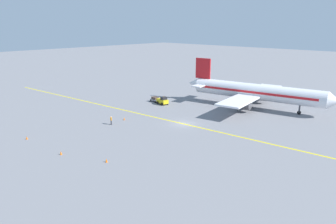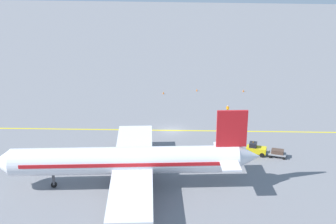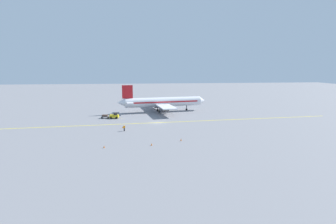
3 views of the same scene
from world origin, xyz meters
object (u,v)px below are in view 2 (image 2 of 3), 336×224
Objects in this scene: airplane_at_gate at (128,161)px; traffic_cone_by_wingtip at (163,93)px; baggage_tug_white at (256,149)px; traffic_cone_mid_apron at (243,91)px; baggage_cart_trailing at (277,153)px; ground_crew_worker at (228,109)px; traffic_cone_far_edge at (197,90)px; traffic_cone_near_nose at (231,119)px.

traffic_cone_by_wingtip is (41.95, 0.46, -3.43)m from airplane_at_gate.
airplane_at_gate is 21.54m from baggage_tug_white.
baggage_cart_trailing is at bearing -173.63° from traffic_cone_mid_apron.
baggage_tug_white is 18.95m from ground_crew_worker.
baggage_tug_white is (12.15, -17.57, -2.81)m from airplane_at_gate.
baggage_cart_trailing is 37.12m from traffic_cone_by_wingtip.
airplane_at_gate reaches higher than traffic_cone_mid_apron.
traffic_cone_far_edge is (2.99, -7.18, 0.00)m from traffic_cone_by_wingtip.
traffic_cone_near_nose is 1.00× the size of traffic_cone_mid_apron.
baggage_cart_trailing is at bearing -158.80° from ground_crew_worker.
ground_crew_worker is 3.05× the size of traffic_cone_far_edge.
baggage_tug_white is at bearing -148.83° from traffic_cone_by_wingtip.
airplane_at_gate is at bearing 159.48° from traffic_cone_mid_apron.
traffic_cone_mid_apron and traffic_cone_far_edge have the same top height.
traffic_cone_near_nose and traffic_cone_far_edge have the same top height.
baggage_tug_white is 5.87× the size of traffic_cone_mid_apron.
baggage_tug_white is at bearing 79.28° from baggage_cart_trailing.
traffic_cone_far_edge is at bearing -8.50° from airplane_at_gate.
baggage_cart_trailing is at bearing -100.72° from baggage_tug_white.
baggage_tug_white is 34.55m from traffic_cone_far_edge.
baggage_cart_trailing is 5.12× the size of traffic_cone_near_nose.
traffic_cone_far_edge is (14.30, 6.68, -0.63)m from ground_crew_worker.
traffic_cone_mid_apron is at bearing -9.26° from traffic_cone_near_nose.
airplane_at_gate is at bearing 118.99° from baggage_cart_trailing.
airplane_at_gate is at bearing -179.37° from traffic_cone_by_wingtip.
traffic_cone_mid_apron is 17.83m from traffic_cone_by_wingtip.
ground_crew_worker reaches higher than traffic_cone_by_wingtip.
airplane_at_gate is 42.09m from traffic_cone_by_wingtip.
traffic_cone_far_edge is (-0.54, 10.30, 0.00)m from traffic_cone_mid_apron.
traffic_cone_far_edge is (17.99, 7.28, 0.00)m from traffic_cone_near_nose.
traffic_cone_by_wingtip and traffic_cone_far_edge have the same top height.
traffic_cone_near_nose is at bearing 170.74° from traffic_cone_mid_apron.
traffic_cone_by_wingtip is (29.80, 18.03, -0.63)m from baggage_tug_white.
baggage_tug_white is 5.87× the size of traffic_cone_by_wingtip.
baggage_cart_trailing is at bearing -145.04° from traffic_cone_by_wingtip.
traffic_cone_by_wingtip is at bearing 112.60° from traffic_cone_far_edge.
baggage_cart_trailing is 1.68× the size of ground_crew_worker.
airplane_at_gate is 33.56m from ground_crew_worker.
airplane_at_gate is 11.00× the size of baggage_tug_white.
traffic_cone_mid_apron is (33.33, 0.55, -0.63)m from baggage_tug_white.
airplane_at_gate is at bearing 156.37° from ground_crew_worker.
ground_crew_worker is 15.29m from traffic_cone_mid_apron.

